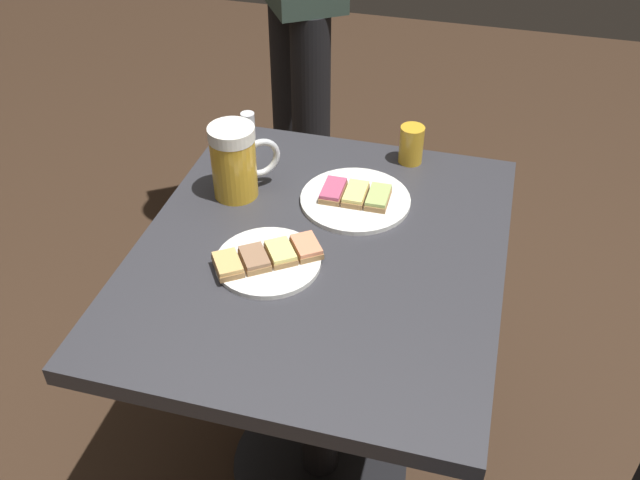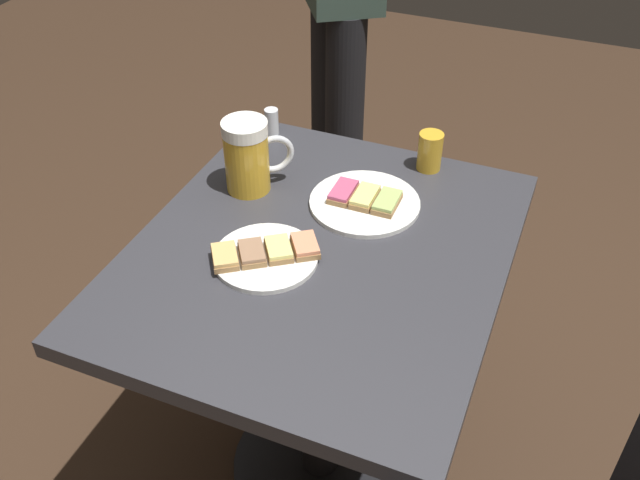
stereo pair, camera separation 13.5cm
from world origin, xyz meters
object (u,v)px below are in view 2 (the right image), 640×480
plate_far (266,255)px  beer_glass_small (430,151)px  plate_near (365,201)px  salt_shaker (272,122)px  beer_mug (249,156)px

plate_far → beer_glass_small: beer_glass_small is taller
plate_near → plate_far: same height
plate_far → salt_shaker: (-0.42, -0.19, 0.02)m
beer_mug → salt_shaker: size_ratio=2.49×
plate_near → salt_shaker: (-0.19, -0.30, 0.02)m
beer_glass_small → salt_shaker: bearing=-90.6°
plate_near → salt_shaker: bearing=-122.1°
beer_glass_small → plate_far: bearing=-25.3°
plate_near → beer_mug: (0.03, -0.25, 0.07)m
plate_near → plate_far: (0.24, -0.11, 0.00)m
beer_mug → beer_glass_small: size_ratio=1.83×
plate_near → beer_glass_small: size_ratio=2.64×
beer_glass_small → salt_shaker: 0.39m
plate_near → beer_glass_small: beer_glass_small is taller
plate_near → beer_mug: bearing=-82.3°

